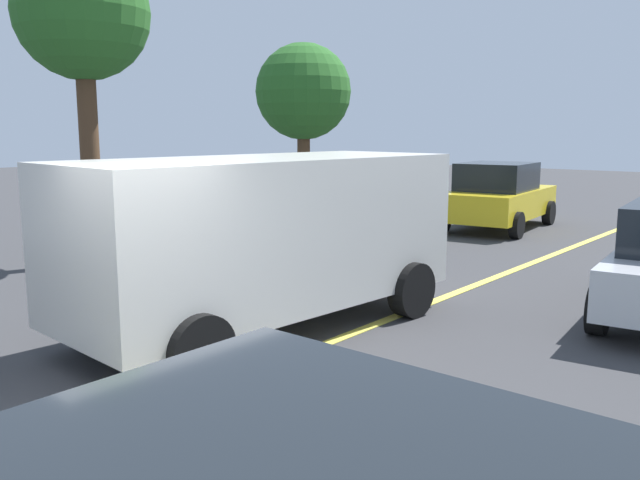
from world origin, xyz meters
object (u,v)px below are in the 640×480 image
car_yellow_approaching (498,196)px  tree_centre_verge (82,17)px  tree_left_verge (303,93)px  white_van (263,232)px

car_yellow_approaching → tree_centre_verge: size_ratio=0.74×
tree_left_verge → car_yellow_approaching: bearing=-53.2°
car_yellow_approaching → tree_centre_verge: bearing=156.7°
white_van → car_yellow_approaching: 10.32m
tree_left_verge → tree_centre_verge: bearing=-179.4°
tree_left_verge → tree_centre_verge: (-6.18, -0.06, 1.10)m
car_yellow_approaching → tree_centre_verge: 10.66m
car_yellow_approaching → white_van: bearing=-171.6°
car_yellow_approaching → tree_left_verge: size_ratio=0.92×
white_van → car_yellow_approaching: bearing=8.4°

